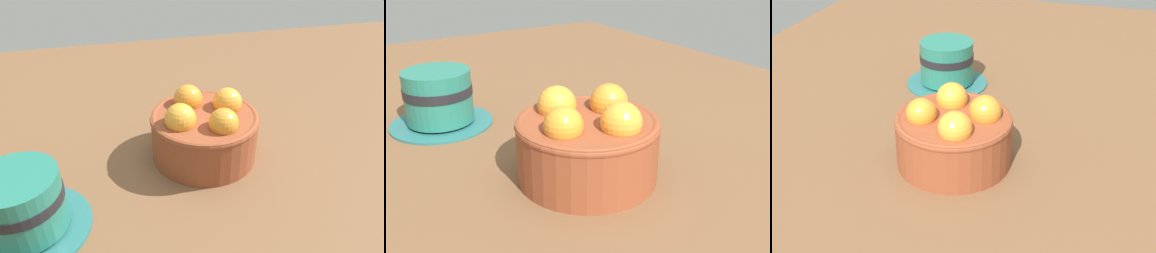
{
  "view_description": "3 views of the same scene",
  "coord_description": "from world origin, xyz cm",
  "views": [
    {
      "loc": [
        -11.27,
        -37.97,
        29.5
      ],
      "look_at": [
        -1.44,
        0.98,
        4.09
      ],
      "focal_mm": 33.33,
      "sensor_mm": 36.0,
      "label": 1
    },
    {
      "loc": [
        33.23,
        -22.23,
        22.73
      ],
      "look_at": [
        1.08,
        -1.78,
        6.34
      ],
      "focal_mm": 41.93,
      "sensor_mm": 36.0,
      "label": 2
    },
    {
      "loc": [
        51.13,
        17.46,
        35.56
      ],
      "look_at": [
        1.64,
        1.82,
        6.19
      ],
      "focal_mm": 48.57,
      "sensor_mm": 36.0,
      "label": 3
    }
  ],
  "objects": [
    {
      "name": "coffee_cup",
      "position": [
        -21.55,
        -8.38,
        3.44
      ],
      "size": [
        12.98,
        12.98,
        7.19
      ],
      "color": "#286968",
      "rests_on": "ground_plane"
    },
    {
      "name": "terracotta_bowl",
      "position": [
        -0.01,
        0.02,
        4.0
      ],
      "size": [
        14.19,
        14.19,
        8.9
      ],
      "color": "brown",
      "rests_on": "ground_plane"
    },
    {
      "name": "ground_plane",
      "position": [
        0.0,
        0.0,
        -2.26
      ],
      "size": [
        147.05,
        98.89,
        4.52
      ],
      "primitive_type": "cube",
      "color": "brown"
    }
  ]
}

